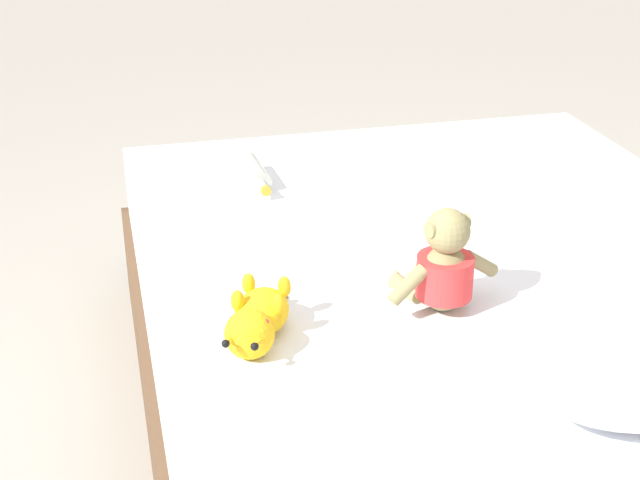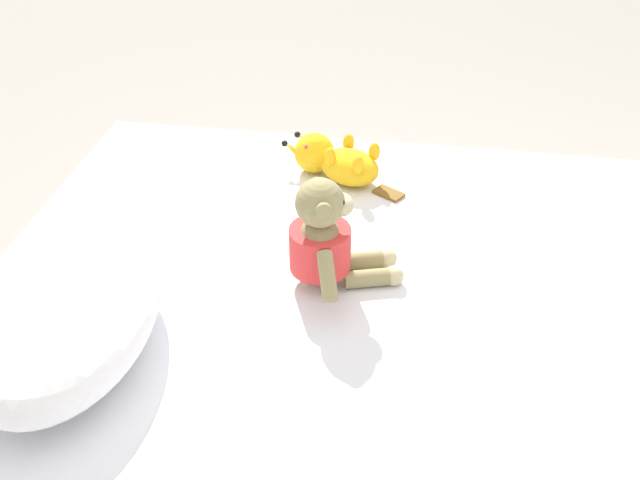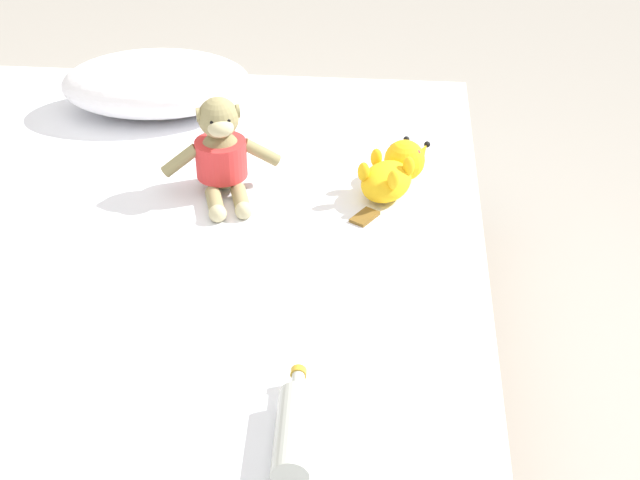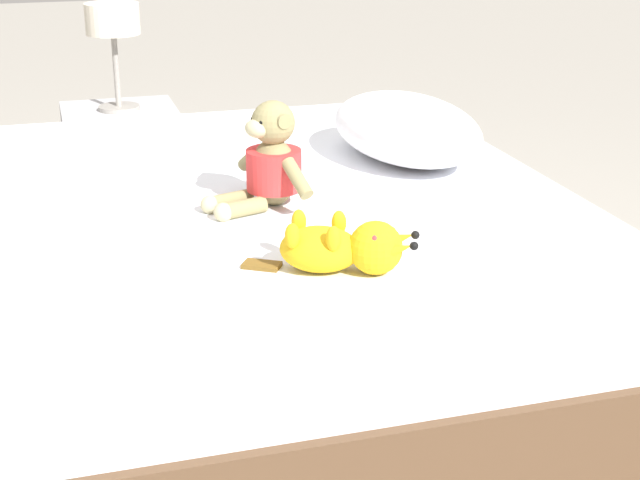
{
  "view_description": "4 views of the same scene",
  "coord_description": "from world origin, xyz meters",
  "px_view_note": "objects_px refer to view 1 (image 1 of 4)",
  "views": [
    {
      "loc": [
        0.82,
        1.89,
        1.51
      ],
      "look_at": [
        0.37,
        0.03,
        0.6
      ],
      "focal_mm": 52.12,
      "sensor_mm": 36.0,
      "label": 1
    },
    {
      "loc": [
        -1.0,
        0.08,
        1.45
      ],
      "look_at": [
        0.15,
        0.26,
        0.61
      ],
      "focal_mm": 41.21,
      "sensor_mm": 36.0,
      "label": 2
    },
    {
      "loc": [
        0.55,
        -1.57,
        1.6
      ],
      "look_at": [
        0.41,
        -0.05,
        0.58
      ],
      "focal_mm": 49.86,
      "sensor_mm": 36.0,
      "label": 3
    },
    {
      "loc": [
        2.12,
        -0.21,
        1.2
      ],
      "look_at": [
        0.54,
        0.25,
        0.57
      ],
      "focal_mm": 54.03,
      "sensor_mm": 36.0,
      "label": 4
    }
  ],
  "objects_px": {
    "plush_monkey": "(442,267)",
    "glass_bottle": "(254,173)",
    "bed": "(455,342)",
    "plush_yellow_creature": "(257,320)"
  },
  "relations": [
    {
      "from": "bed",
      "to": "plush_monkey",
      "type": "height_order",
      "value": "plush_monkey"
    },
    {
      "from": "bed",
      "to": "glass_bottle",
      "type": "xyz_separation_m",
      "value": [
        0.41,
        -0.55,
        0.29
      ]
    },
    {
      "from": "plush_yellow_creature",
      "to": "glass_bottle",
      "type": "xyz_separation_m",
      "value": [
        -0.15,
        -0.84,
        -0.02
      ]
    },
    {
      "from": "plush_monkey",
      "to": "plush_yellow_creature",
      "type": "xyz_separation_m",
      "value": [
        0.41,
        0.04,
        -0.05
      ]
    },
    {
      "from": "plush_monkey",
      "to": "plush_yellow_creature",
      "type": "height_order",
      "value": "plush_monkey"
    },
    {
      "from": "plush_monkey",
      "to": "glass_bottle",
      "type": "bearing_deg",
      "value": -71.99
    },
    {
      "from": "plush_monkey",
      "to": "glass_bottle",
      "type": "distance_m",
      "value": 0.85
    },
    {
      "from": "bed",
      "to": "plush_yellow_creature",
      "type": "distance_m",
      "value": 0.7
    },
    {
      "from": "plush_monkey",
      "to": "glass_bottle",
      "type": "xyz_separation_m",
      "value": [
        0.26,
        -0.8,
        -0.07
      ]
    },
    {
      "from": "plush_monkey",
      "to": "bed",
      "type": "bearing_deg",
      "value": -121.35
    }
  ]
}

